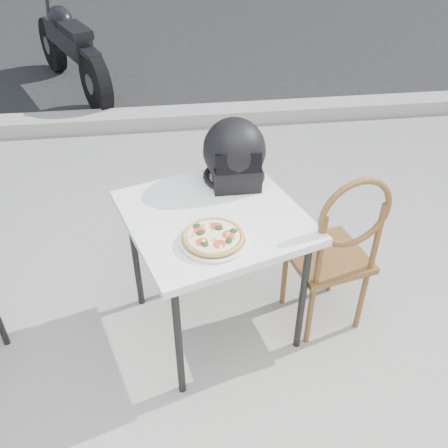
{
  "coord_description": "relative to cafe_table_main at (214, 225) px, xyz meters",
  "views": [
    {
      "loc": [
        -0.36,
        -1.2,
        1.99
      ],
      "look_at": [
        -0.16,
        0.43,
        0.76
      ],
      "focal_mm": 40.0,
      "sensor_mm": 36.0,
      "label": 1
    }
  ],
  "objects": [
    {
      "name": "plate",
      "position": [
        -0.02,
        -0.2,
        0.07
      ],
      "size": [
        0.33,
        0.33,
        0.02
      ],
      "rotation": [
        0.0,
        0.0,
        -0.18
      ],
      "color": "silver",
      "rests_on": "cafe_table_main"
    },
    {
      "name": "motorcycle",
      "position": [
        -1.06,
        3.35,
        -0.23
      ],
      "size": [
        0.9,
        1.76,
        0.94
      ],
      "rotation": [
        0.0,
        0.0,
        0.43
      ],
      "color": "black",
      "rests_on": "street_asphalt"
    },
    {
      "name": "ground",
      "position": [
        0.18,
        -0.58,
        -0.64
      ],
      "size": [
        80.0,
        80.0,
        0.0
      ],
      "primitive_type": "plane",
      "color": "gray",
      "rests_on": "ground"
    },
    {
      "name": "pizza",
      "position": [
        -0.02,
        -0.2,
        0.09
      ],
      "size": [
        0.31,
        0.31,
        0.03
      ],
      "rotation": [
        0.0,
        0.0,
        -0.23
      ],
      "color": "tan",
      "rests_on": "plate"
    },
    {
      "name": "cafe_chair_main",
      "position": [
        0.56,
        -0.07,
        -0.12
      ],
      "size": [
        0.43,
        0.43,
        0.94
      ],
      "rotation": [
        0.0,
        0.0,
        3.36
      ],
      "color": "brown",
      "rests_on": "ground"
    },
    {
      "name": "curb",
      "position": [
        0.18,
        2.42,
        -0.58
      ],
      "size": [
        30.0,
        0.25,
        0.12
      ],
      "primitive_type": "cube",
      "color": "#9A9690",
      "rests_on": "ground"
    },
    {
      "name": "cafe_table_main",
      "position": [
        0.0,
        0.0,
        0.0
      ],
      "size": [
        0.94,
        0.94,
        0.71
      ],
      "rotation": [
        0.0,
        0.0,
        0.31
      ],
      "color": "white",
      "rests_on": "ground"
    },
    {
      "name": "helmet",
      "position": [
        0.13,
        0.27,
        0.2
      ],
      "size": [
        0.3,
        0.31,
        0.31
      ],
      "rotation": [
        0.0,
        0.0,
        0.0
      ],
      "color": "black",
      "rests_on": "cafe_table_main"
    },
    {
      "name": "street_asphalt",
      "position": [
        0.18,
        6.42,
        -0.64
      ],
      "size": [
        30.0,
        8.0,
        0.0
      ],
      "primitive_type": "cube",
      "color": "black",
      "rests_on": "ground"
    }
  ]
}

